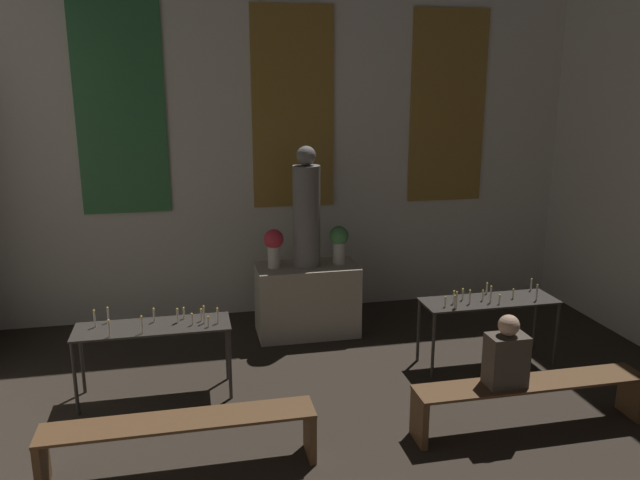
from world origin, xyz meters
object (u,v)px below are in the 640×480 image
at_px(statue, 307,211).
at_px(pew_back_right, 530,394).
at_px(flower_vase_left, 274,245).
at_px(flower_vase_right, 339,241).
at_px(candle_rack_right, 488,307).
at_px(pew_back_left, 181,433).
at_px(person_seated, 506,355).
at_px(candle_rack_left, 154,333).
at_px(altar, 307,299).

bearing_deg(statue, pew_back_right, -59.59).
bearing_deg(pew_back_right, flower_vase_left, 126.53).
distance_m(flower_vase_right, candle_rack_right, 2.03).
xyz_separation_m(flower_vase_right, pew_back_right, (1.18, -2.72, -0.86)).
distance_m(pew_back_left, person_seated, 2.95).
xyz_separation_m(statue, candle_rack_right, (1.85, -1.33, -0.92)).
distance_m(statue, person_seated, 3.14).
relative_size(flower_vase_left, candle_rack_left, 0.32).
height_order(statue, person_seated, statue).
xyz_separation_m(altar, statue, (0.00, 0.00, 1.16)).
xyz_separation_m(statue, pew_back_left, (-1.60, -2.72, -1.27)).
bearing_deg(pew_back_right, pew_back_left, 180.00).
height_order(altar, person_seated, person_seated).
relative_size(altar, flower_vase_left, 2.62).
relative_size(flower_vase_left, pew_back_right, 0.22).
bearing_deg(pew_back_right, candle_rack_left, 158.07).
relative_size(flower_vase_right, pew_back_right, 0.22).
distance_m(statue, pew_back_left, 3.40).
relative_size(pew_back_left, person_seated, 3.31).
xyz_separation_m(statue, person_seated, (1.32, -2.72, -0.85)).
bearing_deg(candle_rack_left, altar, 35.77).
relative_size(flower_vase_left, candle_rack_right, 0.32).
distance_m(altar, person_seated, 3.04).
relative_size(pew_back_left, pew_back_right, 1.00).
relative_size(pew_back_right, person_seated, 3.31).
distance_m(flower_vase_left, person_seated, 3.26).
bearing_deg(flower_vase_right, flower_vase_left, 180.00).
relative_size(candle_rack_left, pew_back_left, 0.69).
bearing_deg(candle_rack_right, flower_vase_right, 137.04).
distance_m(candle_rack_right, person_seated, 1.49).
height_order(flower_vase_left, candle_rack_left, flower_vase_left).
bearing_deg(flower_vase_left, pew_back_left, -113.42).
bearing_deg(candle_rack_right, person_seated, -110.89).
bearing_deg(candle_rack_left, candle_rack_right, -0.02).
xyz_separation_m(flower_vase_right, person_seated, (0.90, -2.72, -0.44)).
bearing_deg(altar, flower_vase_left, 180.00).
relative_size(altar, pew_back_right, 0.57).
height_order(flower_vase_right, candle_rack_left, flower_vase_right).
bearing_deg(candle_rack_right, candle_rack_left, 179.98).
height_order(flower_vase_right, person_seated, flower_vase_right).
height_order(candle_rack_right, pew_back_right, candle_rack_right).
height_order(pew_back_left, person_seated, person_seated).
bearing_deg(flower_vase_left, statue, -0.00).
height_order(altar, pew_back_left, altar).
relative_size(altar, statue, 0.85).
bearing_deg(flower_vase_left, candle_rack_left, -137.04).
height_order(flower_vase_left, flower_vase_right, same).
relative_size(flower_vase_right, candle_rack_left, 0.32).
xyz_separation_m(candle_rack_right, person_seated, (-0.53, -1.39, 0.07)).
xyz_separation_m(candle_rack_left, candle_rack_right, (3.70, -0.00, -0.00)).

